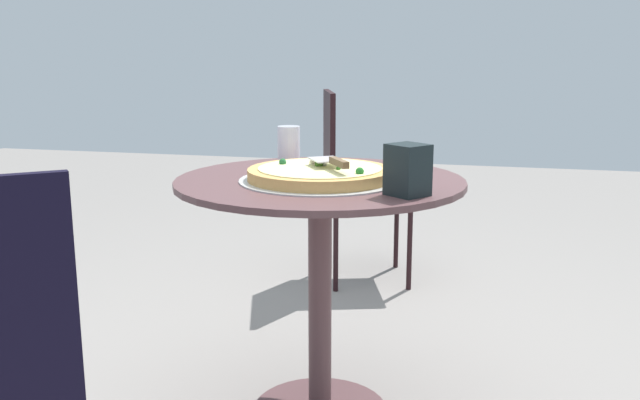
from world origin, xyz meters
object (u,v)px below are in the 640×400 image
patio_table (320,243)px  pizza_server (333,161)px  napkin_dispenser (408,170)px  pizza_on_tray (320,174)px  patio_chair_far (352,172)px  drinking_cup (289,144)px

patio_table → pizza_server: pizza_server is taller
pizza_server → napkin_dispenser: size_ratio=1.57×
pizza_on_tray → patio_table: bearing=-165.9°
patio_chair_far → drinking_cup: bearing=-0.6°
pizza_on_tray → napkin_dispenser: size_ratio=3.51×
pizza_on_tray → drinking_cup: 0.35m
pizza_server → napkin_dispenser: bearing=61.7°
pizza_on_tray → drinking_cup: bearing=-149.4°
pizza_server → drinking_cup: bearing=-146.1°
drinking_cup → patio_chair_far: size_ratio=0.13×
pizza_on_tray → pizza_server: pizza_server is taller
pizza_on_tray → patio_chair_far: size_ratio=0.50×
napkin_dispenser → patio_chair_far: patio_chair_far is taller
drinking_cup → pizza_on_tray: bearing=30.6°
pizza_server → patio_table: bearing=-140.3°
pizza_server → napkin_dispenser: napkin_dispenser is taller
pizza_on_tray → pizza_server: bearing=58.9°
patio_table → pizza_on_tray: (0.04, 0.01, 0.21)m
napkin_dispenser → patio_chair_far: (-1.48, -0.43, -0.27)m
pizza_on_tray → pizza_server: 0.07m
pizza_server → patio_chair_far: (-1.36, -0.21, -0.27)m
drinking_cup → patio_chair_far: 1.07m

